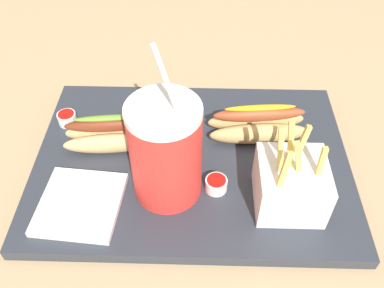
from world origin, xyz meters
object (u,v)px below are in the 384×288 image
at_px(hot_dog_1, 111,134).
at_px(napkin_stack, 80,204).
at_px(soda_cup, 166,152).
at_px(fries_basket, 291,184).
at_px(ketchup_cup_1, 67,118).
at_px(ketchup_cup_2, 216,184).
at_px(hot_dog_2, 258,124).

bearing_deg(hot_dog_1, napkin_stack, -102.59).
bearing_deg(soda_cup, hot_dog_1, 138.06).
xyz_separation_m(fries_basket, ketchup_cup_1, (-0.35, 0.16, -0.03)).
distance_m(ketchup_cup_1, ketchup_cup_2, 0.29).
bearing_deg(hot_dog_2, hot_dog_1, -172.79).
xyz_separation_m(hot_dog_1, ketchup_cup_1, (-0.09, 0.05, -0.01)).
bearing_deg(ketchup_cup_2, fries_basket, -11.01).
xyz_separation_m(ketchup_cup_1, napkin_stack, (0.06, -0.17, -0.01)).
xyz_separation_m(fries_basket, ketchup_cup_2, (-0.10, 0.02, -0.03)).
relative_size(soda_cup, ketchup_cup_1, 7.77).
xyz_separation_m(soda_cup, hot_dog_1, (-0.10, 0.09, -0.05)).
bearing_deg(hot_dog_1, fries_basket, -21.54).
height_order(fries_basket, hot_dog_1, fries_basket).
bearing_deg(fries_basket, hot_dog_2, 103.37).
relative_size(ketchup_cup_1, ketchup_cup_2, 0.97).
bearing_deg(hot_dog_2, soda_cup, -140.45).
relative_size(hot_dog_1, napkin_stack, 1.33).
xyz_separation_m(soda_cup, ketchup_cup_2, (0.07, -0.00, -0.07)).
height_order(hot_dog_1, napkin_stack, hot_dog_1).
height_order(fries_basket, hot_dog_2, fries_basket).
xyz_separation_m(ketchup_cup_1, ketchup_cup_2, (0.25, -0.14, -0.00)).
xyz_separation_m(soda_cup, hot_dog_2, (0.14, 0.12, -0.05)).
xyz_separation_m(hot_dog_2, napkin_stack, (-0.26, -0.15, -0.02)).
relative_size(fries_basket, hot_dog_1, 0.90).
height_order(ketchup_cup_1, ketchup_cup_2, same).
distance_m(fries_basket, ketchup_cup_1, 0.39).
bearing_deg(hot_dog_2, napkin_stack, -149.96).
xyz_separation_m(hot_dog_1, hot_dog_2, (0.24, 0.03, -0.00)).
bearing_deg(ketchup_cup_2, hot_dog_2, 59.22).
height_order(soda_cup, napkin_stack, soda_cup).
distance_m(fries_basket, hot_dog_1, 0.29).
xyz_separation_m(fries_basket, hot_dog_2, (-0.03, 0.14, -0.01)).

